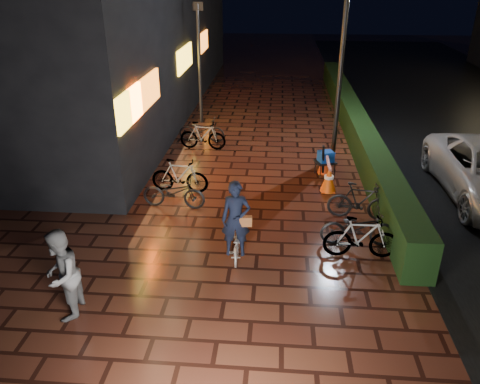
# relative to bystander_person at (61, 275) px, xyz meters

# --- Properties ---
(ground) EXTENTS (80.00, 80.00, 0.00)m
(ground) POSITION_rel_bystander_person_xyz_m (3.38, 3.41, -0.88)
(ground) COLOR #381911
(ground) RESTS_ON ground
(hedge) EXTENTS (0.70, 20.00, 1.00)m
(hedge) POSITION_rel_bystander_person_xyz_m (6.68, 11.41, -0.38)
(hedge) COLOR black
(hedge) RESTS_ON ground
(bystander_person) EXTENTS (0.73, 0.90, 1.76)m
(bystander_person) POSITION_rel_bystander_person_xyz_m (0.00, 0.00, 0.00)
(bystander_person) COLOR #5B5B5D
(bystander_person) RESTS_ON ground
(storefront_block) EXTENTS (12.09, 22.00, 9.00)m
(storefront_block) POSITION_rel_bystander_person_xyz_m (-6.11, 14.91, 3.62)
(storefront_block) COLOR black
(storefront_block) RESTS_ON ground
(lamp_post_hedge) EXTENTS (0.54, 0.20, 5.68)m
(lamp_post_hedge) POSITION_rel_bystander_person_xyz_m (5.63, 8.33, 2.25)
(lamp_post_hedge) COLOR black
(lamp_post_hedge) RESTS_ON ground
(lamp_post_sf) EXTENTS (0.45, 0.14, 4.72)m
(lamp_post_sf) POSITION_rel_bystander_person_xyz_m (0.55, 12.29, 1.72)
(lamp_post_sf) COLOR black
(lamp_post_sf) RESTS_ON ground
(cyclist) EXTENTS (0.68, 1.30, 1.84)m
(cyclist) POSITION_rel_bystander_person_xyz_m (2.92, 2.18, -0.20)
(cyclist) COLOR silver
(cyclist) RESTS_ON ground
(traffic_barrier) EXTENTS (0.47, 1.81, 0.73)m
(traffic_barrier) POSITION_rel_bystander_person_xyz_m (5.27, 6.52, -0.52)
(traffic_barrier) COLOR #E3520B
(traffic_barrier) RESTS_ON ground
(cart_assembly) EXTENTS (0.72, 0.78, 1.11)m
(cart_assembly) POSITION_rel_bystander_person_xyz_m (5.25, 7.02, -0.31)
(cart_assembly) COLOR black
(cart_assembly) RESTS_ON ground
(parked_bikes_storefront) EXTENTS (1.88, 6.08, 0.99)m
(parked_bikes_storefront) POSITION_rel_bystander_person_xyz_m (1.03, 7.20, -0.41)
(parked_bikes_storefront) COLOR black
(parked_bikes_storefront) RESTS_ON ground
(parked_bikes_hedge) EXTENTS (1.95, 2.38, 0.99)m
(parked_bikes_hedge) POSITION_rel_bystander_person_xyz_m (5.73, 3.18, -0.40)
(parked_bikes_hedge) COLOR black
(parked_bikes_hedge) RESTS_ON ground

